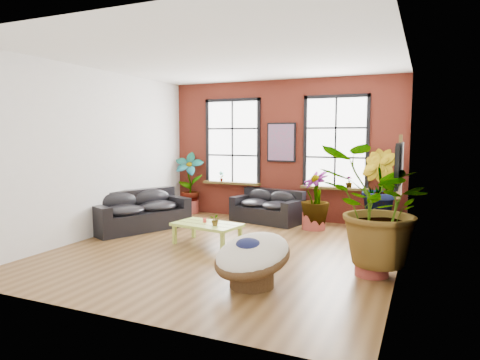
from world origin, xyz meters
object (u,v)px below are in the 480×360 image
Objects in this scene: sofa_back at (268,207)px; coffee_table at (207,226)px; sofa_left at (139,212)px; papasan_chair at (252,257)px.

coffee_table is (-0.34, -2.55, 0.01)m from sofa_back.
sofa_left is at bearing -127.10° from sofa_back.
sofa_back is 1.30× the size of papasan_chair.
sofa_left reaches higher than coffee_table.
coffee_table is at bearing -83.74° from sofa_back.
sofa_left is 1.66× the size of papasan_chair.
papasan_chair is at bearing -38.12° from coffee_table.
sofa_back is at bearing 91.62° from coffee_table.
sofa_left is at bearing 170.67° from papasan_chair.
sofa_left is 2.15m from coffee_table.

